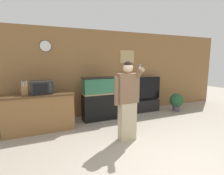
# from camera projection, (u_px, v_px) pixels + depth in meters

# --- Properties ---
(ground_plane) EXTENTS (18.00, 18.00, 0.00)m
(ground_plane) POSITION_uv_depth(u_px,v_px,m) (158.00, 170.00, 2.71)
(ground_plane) COLOR gray
(wall_back_paneled) EXTENTS (10.00, 0.08, 2.60)m
(wall_back_paneled) POSITION_uv_depth(u_px,v_px,m) (94.00, 73.00, 5.36)
(wall_back_paneled) COLOR olive
(wall_back_paneled) RESTS_ON ground_plane
(counter_island) EXTENTS (1.61, 0.64, 0.91)m
(counter_island) POSITION_uv_depth(u_px,v_px,m) (40.00, 112.00, 4.22)
(counter_island) COLOR brown
(counter_island) RESTS_ON ground_plane
(microwave) EXTENTS (0.50, 0.40, 0.30)m
(microwave) POSITION_uv_depth(u_px,v_px,m) (42.00, 87.00, 4.19)
(microwave) COLOR black
(microwave) RESTS_ON counter_island
(knife_block) EXTENTS (0.14, 0.11, 0.33)m
(knife_block) POSITION_uv_depth(u_px,v_px,m) (25.00, 90.00, 4.00)
(knife_block) COLOR olive
(knife_block) RESTS_ON counter_island
(aquarium_on_stand) EXTENTS (0.95, 0.40, 1.22)m
(aquarium_on_stand) POSITION_uv_depth(u_px,v_px,m) (99.00, 99.00, 4.99)
(aquarium_on_stand) COLOR black
(aquarium_on_stand) RESTS_ON ground_plane
(tv_on_stand) EXTENTS (1.52, 0.40, 1.15)m
(tv_on_stand) POSITION_uv_depth(u_px,v_px,m) (140.00, 102.00, 5.82)
(tv_on_stand) COLOR black
(tv_on_stand) RESTS_ON ground_plane
(person_standing) EXTENTS (0.53, 0.40, 1.68)m
(person_standing) POSITION_uv_depth(u_px,v_px,m) (127.00, 100.00, 3.65)
(person_standing) COLOR #BCAD89
(person_standing) RESTS_ON ground_plane
(potted_plant) EXTENTS (0.45, 0.45, 0.60)m
(potted_plant) POSITION_uv_depth(u_px,v_px,m) (176.00, 101.00, 5.88)
(potted_plant) COLOR #4C4C51
(potted_plant) RESTS_ON ground_plane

